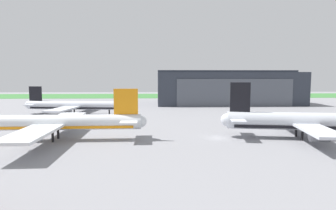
{
  "coord_description": "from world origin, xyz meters",
  "views": [
    {
      "loc": [
        -14.75,
        -67.0,
        14.61
      ],
      "look_at": [
        -11.04,
        25.0,
        5.68
      ],
      "focal_mm": 30.22,
      "sensor_mm": 36.0,
      "label": 1
    }
  ],
  "objects": [
    {
      "name": "airliner_near_left",
      "position": [
        -39.94,
        -1.09,
        4.11
      ],
      "size": [
        46.36,
        40.4,
        12.05
      ],
      "color": "silver",
      "rests_on": "ground_plane"
    },
    {
      "name": "maintenance_hangar",
      "position": [
        24.71,
        90.69,
        8.87
      ],
      "size": [
        77.54,
        35.01,
        18.66
      ],
      "color": "#2D333D",
      "rests_on": "ground_plane"
    },
    {
      "name": "airliner_near_right",
      "position": [
        21.01,
        -1.68,
        4.03
      ],
      "size": [
        40.13,
        35.15,
        13.47
      ],
      "color": "silver",
      "rests_on": "ground_plane"
    },
    {
      "name": "grass_field_strip",
      "position": [
        0.0,
        160.8,
        0.04
      ],
      "size": [
        440.0,
        56.0,
        0.08
      ],
      "primitive_type": "cube",
      "color": "#3C7C3A",
      "rests_on": "ground_plane"
    },
    {
      "name": "ground_plane",
      "position": [
        0.0,
        0.0,
        0.0
      ],
      "size": [
        440.0,
        440.0,
        0.0
      ],
      "primitive_type": "plane",
      "color": "gray"
    },
    {
      "name": "fuel_bowser",
      "position": [
        22.01,
        32.49,
        1.3
      ],
      "size": [
        5.37,
        3.01,
        2.37
      ],
      "color": "silver",
      "rests_on": "ground_plane"
    },
    {
      "name": "airliner_far_left",
      "position": [
        -47.2,
        46.85,
        3.47
      ],
      "size": [
        42.44,
        38.83,
        11.11
      ],
      "color": "silver",
      "rests_on": "ground_plane"
    }
  ]
}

